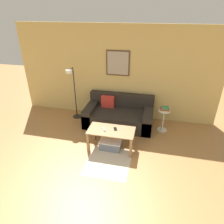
% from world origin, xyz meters
% --- Properties ---
extents(ground_plane, '(16.00, 16.00, 0.00)m').
position_xyz_m(ground_plane, '(0.00, 0.00, 0.00)').
color(ground_plane, '#A87542').
extents(wall_back, '(5.60, 0.09, 2.55)m').
position_xyz_m(wall_back, '(0.00, 3.50, 1.28)').
color(wall_back, '#D6B76B').
rests_on(wall_back, ground_plane).
extents(area_rug, '(0.91, 0.97, 0.01)m').
position_xyz_m(area_rug, '(0.32, 1.36, 0.00)').
color(area_rug, '#C1B299').
rests_on(area_rug, ground_plane).
extents(couch, '(1.80, 0.99, 0.76)m').
position_xyz_m(couch, '(0.23, 2.98, 0.26)').
color(couch, '#28231E').
rests_on(couch, ground_plane).
extents(coffee_table, '(1.03, 0.52, 0.48)m').
position_xyz_m(coffee_table, '(0.28, 1.85, 0.39)').
color(coffee_table, '#997047').
rests_on(coffee_table, ground_plane).
extents(storage_bin, '(0.50, 0.43, 0.22)m').
position_xyz_m(storage_bin, '(0.27, 1.89, 0.11)').
color(storage_bin, slate).
rests_on(storage_bin, ground_plane).
extents(floor_lamp, '(0.25, 0.46, 1.49)m').
position_xyz_m(floor_lamp, '(-1.05, 2.94, 0.97)').
color(floor_lamp, black).
rests_on(floor_lamp, ground_plane).
extents(side_table, '(0.30, 0.30, 0.58)m').
position_xyz_m(side_table, '(1.41, 2.89, 0.34)').
color(side_table, silver).
rests_on(side_table, ground_plane).
extents(book_stack, '(0.25, 0.20, 0.10)m').
position_xyz_m(book_stack, '(1.42, 2.89, 0.63)').
color(book_stack, '#D8C666').
rests_on(book_stack, side_table).
extents(remote_control, '(0.11, 0.15, 0.02)m').
position_xyz_m(remote_control, '(0.11, 1.84, 0.49)').
color(remote_control, '#99999E').
rests_on(remote_control, coffee_table).
extents(cell_phone, '(0.11, 0.15, 0.01)m').
position_xyz_m(cell_phone, '(0.35, 1.91, 0.49)').
color(cell_phone, black).
rests_on(cell_phone, coffee_table).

